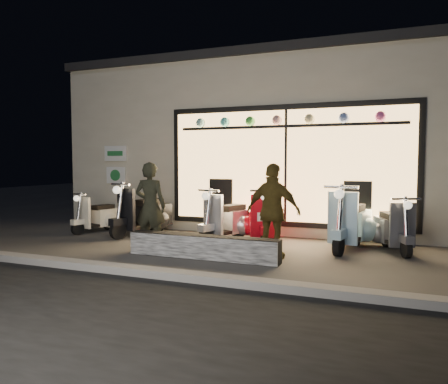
# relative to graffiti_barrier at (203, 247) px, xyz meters

# --- Properties ---
(ground) EXTENTS (40.00, 40.00, 0.00)m
(ground) POSITION_rel_graffiti_barrier_xyz_m (-0.00, 0.65, -0.20)
(ground) COLOR #383533
(ground) RESTS_ON ground
(kerb) EXTENTS (40.00, 0.25, 0.12)m
(kerb) POSITION_rel_graffiti_barrier_xyz_m (-0.00, -1.35, -0.14)
(kerb) COLOR slate
(kerb) RESTS_ON ground
(shop_building) EXTENTS (10.20, 6.23, 4.20)m
(shop_building) POSITION_rel_graffiti_barrier_xyz_m (0.00, 5.63, 1.90)
(shop_building) COLOR beige
(shop_building) RESTS_ON ground
(graffiti_barrier) EXTENTS (2.68, 0.28, 0.40)m
(graffiti_barrier) POSITION_rel_graffiti_barrier_xyz_m (0.00, 0.00, 0.00)
(graffiti_barrier) COLOR black
(graffiti_barrier) RESTS_ON ground
(scooter_silver) EXTENTS (0.78, 1.46, 1.05)m
(scooter_silver) POSITION_rel_graffiti_barrier_xyz_m (-0.19, 1.83, 0.22)
(scooter_silver) COLOR black
(scooter_silver) RESTS_ON ground
(scooter_red) EXTENTS (0.89, 1.47, 1.07)m
(scooter_red) POSITION_rel_graffiti_barrier_xyz_m (0.41, 1.88, 0.23)
(scooter_red) COLOR black
(scooter_red) RESTS_ON ground
(scooter_black) EXTENTS (0.81, 1.59, 1.13)m
(scooter_black) POSITION_rel_graffiti_barrier_xyz_m (-2.19, 1.79, 0.26)
(scooter_black) COLOR black
(scooter_black) RESTS_ON ground
(scooter_cream) EXTENTS (0.63, 1.25, 0.89)m
(scooter_cream) POSITION_rel_graffiti_barrier_xyz_m (-3.41, 1.75, 0.16)
(scooter_cream) COLOR black
(scooter_cream) RESTS_ON ground
(scooter_blue) EXTENTS (0.70, 1.65, 1.17)m
(scooter_blue) POSITION_rel_graffiti_barrier_xyz_m (2.26, 1.87, 0.27)
(scooter_blue) COLOR black
(scooter_blue) RESTS_ON ground
(scooter_grey) EXTENTS (0.75, 1.37, 0.99)m
(scooter_grey) POSITION_rel_graffiti_barrier_xyz_m (2.97, 1.96, 0.20)
(scooter_grey) COLOR black
(scooter_grey) RESTS_ON ground
(man) EXTENTS (0.63, 0.45, 1.64)m
(man) POSITION_rel_graffiti_barrier_xyz_m (-1.23, 0.35, 0.62)
(man) COLOR black
(man) RESTS_ON ground
(woman) EXTENTS (0.99, 0.51, 1.62)m
(woman) POSITION_rel_graffiti_barrier_xyz_m (1.11, 0.41, 0.61)
(woman) COLOR brown
(woman) RESTS_ON ground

